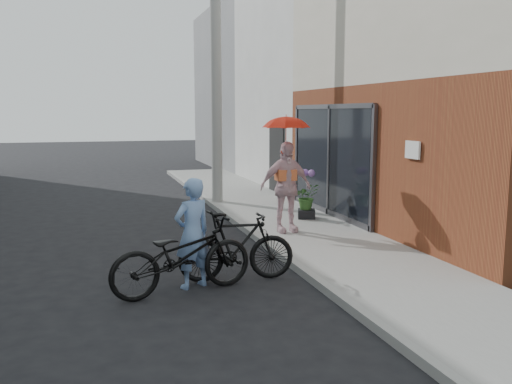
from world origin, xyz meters
name	(u,v)px	position (x,y,z in m)	size (l,w,h in m)	color
ground	(236,273)	(0.00, 0.00, 0.00)	(80.00, 80.00, 0.00)	black
sidewalk	(312,233)	(2.10, 2.00, 0.06)	(2.20, 24.00, 0.12)	gray
curb	(256,237)	(0.94, 2.00, 0.06)	(0.12, 24.00, 0.12)	#9E9E99
plaster_building	(371,81)	(7.20, 9.00, 3.50)	(8.00, 6.00, 7.00)	white
east_building_far	(296,89)	(7.20, 16.00, 3.50)	(8.00, 8.00, 7.00)	gray
utility_pole	(216,71)	(1.10, 6.00, 3.50)	(0.28, 0.28, 7.00)	#9E9E99
officer	(192,233)	(-0.76, -0.47, 0.78)	(0.57, 0.37, 1.56)	#769BD2
bike_left	(182,256)	(-0.94, -0.68, 0.53)	(0.70, 2.01, 1.06)	black
bike_right	(236,247)	(-0.09, -0.35, 0.51)	(0.48, 1.70, 1.02)	black
kimono_woman	(286,187)	(1.55, 2.04, 1.01)	(1.04, 0.43, 1.78)	beige
parasol	(286,121)	(1.55, 2.04, 2.28)	(0.87, 0.87, 0.76)	red
planter	(306,214)	(2.47, 3.17, 0.22)	(0.37, 0.37, 0.19)	black
potted_plant	(307,197)	(2.47, 3.17, 0.61)	(0.52, 0.45, 0.58)	#2F5923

